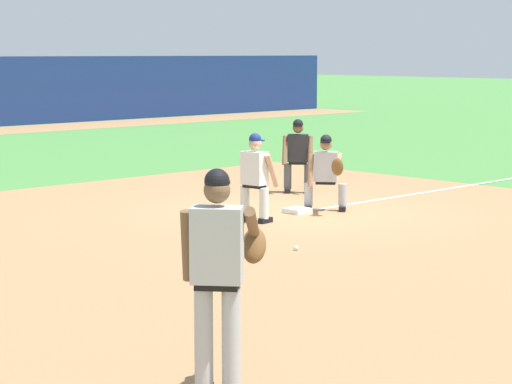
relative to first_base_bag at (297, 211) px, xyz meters
name	(u,v)px	position (x,y,z in m)	size (l,w,h in m)	color
ground_plane	(297,213)	(0.00, 0.00, -0.04)	(160.00, 160.00, 0.00)	#47843D
infield_dirt_patch	(272,272)	(-3.59, -3.02, -0.04)	(18.00, 18.00, 0.01)	#9E754C
foul_line_stripe	(477,184)	(5.43, 0.00, -0.04)	(10.85, 0.10, 0.00)	white
first_base_bag	(297,211)	(0.00, 0.00, 0.00)	(0.38, 0.38, 0.09)	white
baseball	(296,248)	(-2.37, -2.26, -0.01)	(0.07, 0.07, 0.07)	white
pitcher	(220,269)	(-7.15, -6.02, 1.01)	(0.85, 0.56, 1.86)	black
first_baseman	(327,170)	(0.51, -0.21, 0.69)	(0.78, 1.06, 1.34)	black
baserunner	(255,174)	(-1.15, -0.15, 0.75)	(0.49, 0.63, 1.46)	black
umpire	(298,153)	(1.80, 1.72, 0.75)	(0.66, 0.68, 1.46)	black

